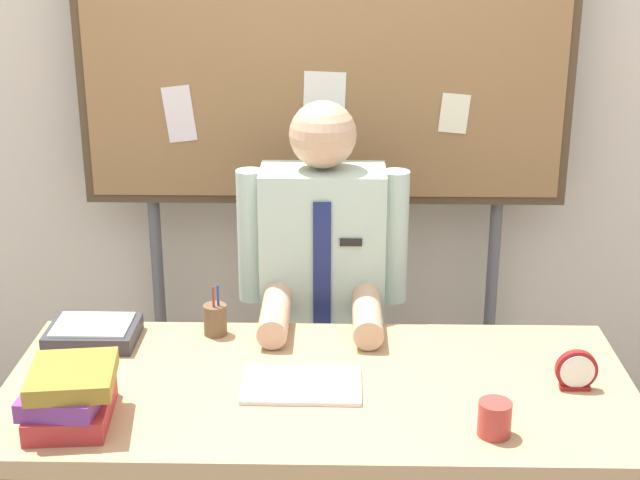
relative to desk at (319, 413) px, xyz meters
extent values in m
cube|color=beige|center=(0.00, 1.15, 0.69)|extent=(6.40, 0.08, 2.70)
cube|color=tan|center=(0.00, 0.00, 0.06)|extent=(1.71, 0.78, 0.05)
cube|color=tan|center=(-0.80, 0.33, -0.31)|extent=(0.07, 0.07, 0.70)
cube|color=tan|center=(0.80, 0.33, -0.31)|extent=(0.07, 0.07, 0.70)
cube|color=#2D2D33|center=(0.00, 0.60, -0.44)|extent=(0.34, 0.30, 0.44)
cube|color=#B2CCBC|center=(0.00, 0.60, 0.15)|extent=(0.40, 0.22, 0.74)
sphere|color=tan|center=(0.00, 0.60, 0.64)|extent=(0.21, 0.21, 0.21)
cylinder|color=#B2CCBC|center=(-0.23, 0.58, 0.31)|extent=(0.09, 0.09, 0.44)
cylinder|color=#B2CCBC|center=(0.23, 0.58, 0.31)|extent=(0.09, 0.09, 0.44)
cylinder|color=tan|center=(-0.14, 0.34, 0.14)|extent=(0.09, 0.30, 0.09)
cylinder|color=tan|center=(0.14, 0.34, 0.14)|extent=(0.09, 0.30, 0.09)
cube|color=navy|center=(0.00, 0.49, 0.21)|extent=(0.06, 0.01, 0.48)
cube|color=black|center=(0.09, 0.49, 0.32)|extent=(0.07, 0.01, 0.02)
cube|color=#4C3823|center=(0.00, 0.95, 0.92)|extent=(1.70, 0.05, 1.23)
cube|color=olive|center=(0.00, 0.94, 0.92)|extent=(1.64, 0.04, 1.17)
cylinder|color=#59595E|center=(-0.62, 0.98, -0.16)|extent=(0.04, 0.04, 1.00)
cylinder|color=#59595E|center=(0.62, 0.98, -0.16)|extent=(0.04, 0.04, 1.00)
cube|color=silver|center=(-0.50, 0.92, 0.63)|extent=(0.12, 0.00, 0.20)
cube|color=#F4EFCC|center=(0.45, 0.92, 0.64)|extent=(0.11, 0.00, 0.14)
cube|color=white|center=(0.00, 0.92, 0.70)|extent=(0.15, 0.00, 0.17)
cube|color=#B22D2D|center=(-0.62, -0.20, 0.12)|extent=(0.22, 0.27, 0.06)
cube|color=#72337F|center=(-0.62, -0.21, 0.17)|extent=(0.20, 0.24, 0.05)
cube|color=olive|center=(-0.60, -0.21, 0.22)|extent=(0.23, 0.25, 0.04)
cube|color=silver|center=(-0.04, -0.02, 0.09)|extent=(0.32, 0.21, 0.01)
cylinder|color=maroon|center=(0.69, -0.01, 0.14)|extent=(0.11, 0.02, 0.11)
cylinder|color=white|center=(0.69, -0.02, 0.14)|extent=(0.09, 0.00, 0.09)
cube|color=maroon|center=(0.69, -0.01, 0.09)|extent=(0.08, 0.04, 0.01)
cylinder|color=#B23833|center=(0.43, -0.25, 0.13)|extent=(0.08, 0.08, 0.09)
cylinder|color=brown|center=(-0.32, 0.31, 0.14)|extent=(0.07, 0.07, 0.09)
cylinder|color=#263399|center=(-0.31, 0.30, 0.18)|extent=(0.01, 0.01, 0.15)
cylinder|color=maroon|center=(-0.32, 0.29, 0.18)|extent=(0.01, 0.01, 0.15)
cube|color=#333338|center=(-0.68, 0.25, 0.11)|extent=(0.26, 0.20, 0.05)
cube|color=silver|center=(-0.68, 0.25, 0.14)|extent=(0.22, 0.17, 0.01)
camera|label=1|loc=(0.05, -2.25, 1.31)|focal=52.45mm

